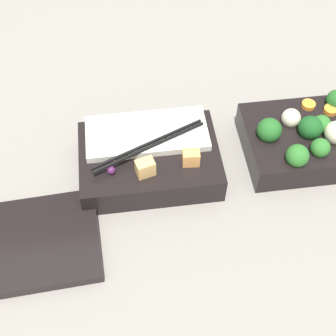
# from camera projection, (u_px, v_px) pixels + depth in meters

# --- Properties ---
(ground_plane) EXTENTS (3.00, 3.00, 0.00)m
(ground_plane) POSITION_uv_depth(u_px,v_px,m) (225.00, 167.00, 0.77)
(ground_plane) COLOR gray
(bento_tray_vegetable) EXTENTS (0.22, 0.15, 0.08)m
(bento_tray_vegetable) POSITION_uv_depth(u_px,v_px,m) (311.00, 138.00, 0.77)
(bento_tray_vegetable) COLOR black
(bento_tray_vegetable) RESTS_ON ground_plane
(bento_tray_rice) EXTENTS (0.22, 0.15, 0.08)m
(bento_tray_rice) POSITION_uv_depth(u_px,v_px,m) (149.00, 158.00, 0.75)
(bento_tray_rice) COLOR black
(bento_tray_rice) RESTS_ON ground_plane
(bento_lid) EXTENTS (0.22, 0.16, 0.02)m
(bento_lid) POSITION_uv_depth(u_px,v_px,m) (25.00, 244.00, 0.68)
(bento_lid) COLOR black
(bento_lid) RESTS_ON ground_plane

